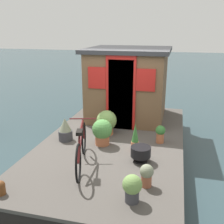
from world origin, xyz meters
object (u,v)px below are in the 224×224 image
Objects in this scene: houseboat_cabin at (128,83)px; potted_plant_rosemary at (65,130)px; potted_plant_thyme at (132,187)px; potted_plant_succulent at (147,174)px; potted_plant_fern at (160,133)px; bicycle at (81,147)px; potted_plant_lavender at (135,138)px; potted_plant_basil at (107,122)px; mooring_bollard at (0,188)px; charcoal_grill at (141,152)px; potted_plant_mint at (102,131)px.

houseboat_cabin is 2.32m from potted_plant_rosemary.
potted_plant_rosemary is 1.22× the size of potted_plant_thyme.
potted_plant_thyme is (-1.81, -1.81, -0.01)m from potted_plant_rosemary.
potted_plant_thyme is (-0.44, 0.15, 0.03)m from potted_plant_succulent.
potted_plant_fern is at bearing -79.56° from potted_plant_rosemary.
bicycle is 4.08× the size of potted_plant_fern.
potted_plant_lavender is 1.68m from potted_plant_thyme.
potted_plant_rosemary is at bearing 55.12° from potted_plant_succulent.
potted_plant_succulent is (-1.95, -1.17, -0.09)m from potted_plant_basil.
potted_plant_succulent is 2.39m from potted_plant_rosemary.
potted_plant_fern is 1.76× the size of mooring_bollard.
potted_plant_succulent is at bearing -107.20° from bicycle.
houseboat_cabin is 2.74m from charcoal_grill.
bicycle is 1.90m from potted_plant_fern.
potted_plant_thyme reaches higher than charcoal_grill.
potted_plant_thyme is (-1.79, -0.96, -0.07)m from potted_plant_mint.
potted_plant_lavender is (-2.10, -0.55, -0.68)m from houseboat_cabin.
potted_plant_fern is at bearing -41.18° from mooring_bollard.
potted_plant_basil is 0.60m from potted_plant_mint.
potted_plant_thyme is 1.89× the size of mooring_bollard.
potted_plant_succulent is 1.75m from potted_plant_mint.
bicycle is 4.29× the size of potted_plant_succulent.
potted_plant_rosemary is at bearing 152.09° from houseboat_cabin.
potted_plant_mint reaches higher than potted_plant_succulent.
potted_plant_fern is 0.93× the size of potted_plant_thyme.
potted_plant_mint reaches higher than potted_plant_rosemary.
potted_plant_mint is at bearing -173.86° from potted_plant_basil.
potted_plant_rosemary is (1.37, 1.96, 0.04)m from potted_plant_succulent.
potted_plant_mint reaches higher than charcoal_grill.
potted_plant_mint is 1.07m from charcoal_grill.
mooring_bollard is (-1.54, 1.89, -0.07)m from charcoal_grill.
potted_plant_rosemary is 0.86m from potted_plant_mint.
potted_plant_lavender is at bearing -41.02° from mooring_bollard.
potted_plant_lavender is at bearing -132.68° from potted_plant_basil.
potted_plant_thyme is (-0.82, -1.07, -0.12)m from bicycle.
potted_plant_thyme is (-2.39, -1.02, -0.07)m from potted_plant_basil.
potted_plant_succulent is 0.67× the size of potted_plant_mint.
potted_plant_mint reaches higher than potted_plant_fern.
potted_plant_basil is (1.57, -0.04, -0.06)m from bicycle.
potted_plant_rosemary is at bearing 71.86° from charcoal_grill.
potted_plant_fern is 1.00m from charcoal_grill.
mooring_bollard is at bearing 129.13° from charcoal_grill.
bicycle reaches higher than potted_plant_lavender.
bicycle is at bearing -143.07° from potted_plant_rosemary.
potted_plant_basil is 1.52m from charcoal_grill.
charcoal_grill is (-0.43, -0.18, -0.09)m from potted_plant_lavender.
potted_plant_fern is 1.75m from potted_plant_succulent.
potted_plant_succulent is (-1.75, 0.09, -0.01)m from potted_plant_fern.
bicycle is 2.81× the size of potted_plant_basil.
potted_plant_rosemary is at bearing 84.66° from potted_plant_lavender.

